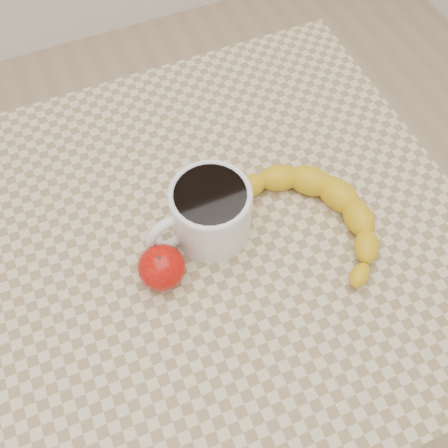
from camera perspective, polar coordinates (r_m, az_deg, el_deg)
name	(u,v)px	position (r m, az deg, el deg)	size (l,w,h in m)	color
ground	(224,355)	(1.52, 0.00, -14.72)	(3.00, 3.00, 0.00)	tan
table	(224,254)	(0.89, 0.00, -3.40)	(0.80, 0.80, 0.75)	#C9B58E
coffee_mug	(209,211)	(0.77, -1.75, 1.47)	(0.18, 0.14, 0.11)	white
orange_juice_glass	(220,217)	(0.78, -0.49, 0.81)	(0.07, 0.07, 0.08)	orange
apple	(162,267)	(0.75, -7.14, -4.92)	(0.09, 0.09, 0.07)	#940504
banana	(310,217)	(0.81, 9.82, 0.79)	(0.33, 0.38, 0.05)	gold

